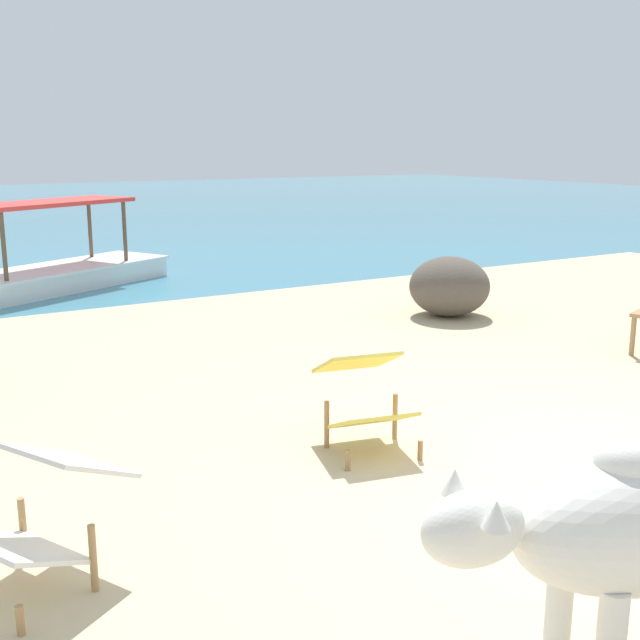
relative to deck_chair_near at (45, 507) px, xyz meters
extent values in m
cube|color=#CCB78E|center=(3.35, -0.66, -0.40)|extent=(18.00, 14.00, 0.04)
cube|color=teal|center=(3.35, 21.34, -0.42)|extent=(60.00, 36.00, 0.03)
cylinder|color=silver|center=(1.60, -1.75, -0.12)|extent=(0.11, 0.11, 0.53)
ellipsoid|color=silver|center=(1.07, -1.80, 0.41)|extent=(0.43, 0.30, 0.27)
cone|color=silver|center=(1.05, -1.94, 0.52)|extent=(0.11, 0.11, 0.10)
cone|color=silver|center=(1.10, -1.67, 0.52)|extent=(0.11, 0.11, 0.10)
ellipsoid|color=silver|center=(1.71, -1.93, 0.56)|extent=(0.31, 0.28, 0.19)
cylinder|color=#A37A4C|center=(5.95, 1.29, -0.19)|extent=(0.05, 0.05, 0.39)
cylinder|color=#A37A4C|center=(-0.21, -0.39, -0.31)|extent=(0.04, 0.04, 0.14)
cylinder|color=#A37A4C|center=(0.16, -0.21, -0.21)|extent=(0.04, 0.04, 0.34)
cylinder|color=#A37A4C|center=(-0.07, 0.26, -0.21)|extent=(0.04, 0.04, 0.34)
cube|color=silver|center=(-0.14, -0.07, -0.14)|extent=(0.62, 0.66, 0.21)
cube|color=silver|center=(0.14, 0.07, 0.18)|extent=(0.64, 0.67, 0.23)
cylinder|color=#A37A4C|center=(2.47, 0.25, -0.31)|extent=(0.04, 0.04, 0.14)
cylinder|color=#A37A4C|center=(1.96, 0.36, -0.31)|extent=(0.04, 0.04, 0.14)
cylinder|color=#A37A4C|center=(2.56, 0.66, -0.21)|extent=(0.04, 0.04, 0.34)
cylinder|color=#A37A4C|center=(2.05, 0.76, -0.21)|extent=(0.04, 0.04, 0.34)
cube|color=#EFD14C|center=(2.26, 0.51, -0.14)|extent=(0.60, 0.53, 0.21)
cube|color=#EFD14C|center=(2.32, 0.81, 0.18)|extent=(0.60, 0.56, 0.23)
ellipsoid|color=brown|center=(5.58, 3.68, -0.02)|extent=(1.27, 1.27, 0.73)
cube|color=white|center=(1.85, 8.15, -0.27)|extent=(3.71, 2.62, 0.28)
cube|color=white|center=(1.85, 8.15, -0.11)|extent=(3.80, 2.70, 0.04)
cylinder|color=brown|center=(1.06, 7.32, 0.35)|extent=(0.06, 0.06, 0.95)
cylinder|color=brown|center=(2.99, 8.30, 0.35)|extent=(0.06, 0.06, 0.95)
cylinder|color=brown|center=(2.64, 8.99, 0.35)|extent=(0.06, 0.06, 0.95)
cube|color=red|center=(1.85, 8.15, 0.85)|extent=(2.67, 1.98, 0.06)
camera|label=1|loc=(-0.65, -3.67, 1.70)|focal=44.26mm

